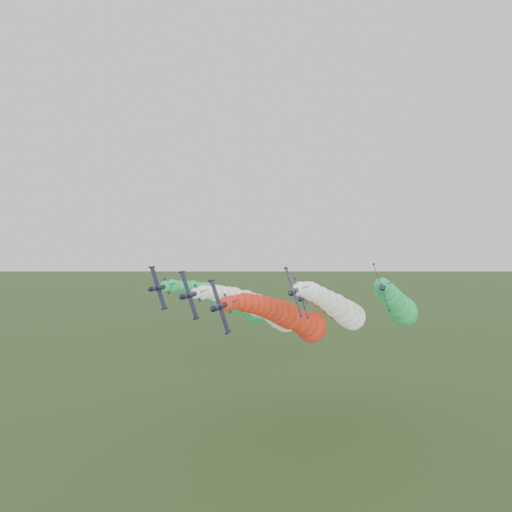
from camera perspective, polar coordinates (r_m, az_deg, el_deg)
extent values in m
cylinder|color=#121536|center=(78.51, -4.03, -5.72)|extent=(1.23, 7.98, 1.23)
cone|color=#121536|center=(74.06, -5.11, -6.12)|extent=(1.12, 1.60, 1.12)
cone|color=black|center=(82.65, -3.13, -5.38)|extent=(1.12, 0.80, 1.12)
ellipsoid|color=black|center=(76.71, -4.18, -5.79)|extent=(0.73, 1.67, 0.86)
cube|color=#121536|center=(78.38, -4.16, -5.76)|extent=(2.79, 1.69, 8.11)
cylinder|color=#121536|center=(78.43, -5.10, -2.79)|extent=(0.49, 2.31, 0.49)
cylinder|color=#121536|center=(78.57, -3.21, -8.72)|extent=(0.49, 2.31, 0.49)
cube|color=#121536|center=(81.41, -2.67, -5.25)|extent=(1.98, 1.33, 0.76)
cube|color=#121536|center=(81.67, -3.24, -5.43)|extent=(1.15, 0.98, 3.23)
sphere|color=red|center=(81.46, -3.38, -5.48)|extent=(2.42, 2.42, 2.42)
sphere|color=red|center=(84.81, -2.68, -5.33)|extent=(2.53, 2.53, 2.53)
sphere|color=red|center=(88.17, -2.00, -5.29)|extent=(2.85, 2.85, 2.85)
sphere|color=red|center=(91.54, -1.32, -5.33)|extent=(3.58, 3.58, 3.58)
sphere|color=red|center=(94.92, -0.65, -5.42)|extent=(3.85, 3.85, 3.85)
sphere|color=red|center=(98.30, 0.01, -5.55)|extent=(4.03, 4.03, 4.03)
sphere|color=red|center=(101.69, 0.66, -5.72)|extent=(4.36, 4.36, 4.36)
sphere|color=red|center=(105.09, 1.31, -5.92)|extent=(4.78, 4.78, 4.78)
sphere|color=red|center=(108.49, 1.96, -6.14)|extent=(4.98, 4.98, 4.98)
sphere|color=red|center=(111.91, 2.59, -6.38)|extent=(5.51, 5.51, 5.51)
sphere|color=red|center=(115.34, 3.23, -6.64)|extent=(5.97, 5.97, 5.97)
sphere|color=red|center=(118.77, 3.86, -6.90)|extent=(6.19, 6.19, 6.19)
sphere|color=red|center=(122.23, 4.48, -7.18)|extent=(5.47, 5.47, 5.47)
sphere|color=red|center=(125.70, 5.10, -7.47)|extent=(5.91, 5.91, 5.91)
sphere|color=red|center=(129.18, 5.72, -7.77)|extent=(6.29, 6.29, 6.29)
sphere|color=red|center=(132.68, 6.34, -8.07)|extent=(8.06, 8.06, 8.06)
cylinder|color=#121536|center=(88.39, -7.52, -4.42)|extent=(1.23, 7.98, 1.23)
cone|color=#121536|center=(84.03, -8.66, -4.69)|extent=(1.12, 1.60, 1.12)
cone|color=black|center=(92.45, -6.57, -4.18)|extent=(1.12, 0.80, 1.12)
ellipsoid|color=black|center=(86.61, -7.73, -4.45)|extent=(0.73, 1.67, 0.86)
cube|color=#121536|center=(88.27, -7.64, -4.45)|extent=(2.79, 1.69, 8.11)
cylinder|color=#121536|center=(88.48, -8.46, -1.82)|extent=(0.49, 2.31, 0.49)
cylinder|color=#121536|center=(88.28, -6.81, -7.09)|extent=(0.49, 2.31, 0.49)
cube|color=#121536|center=(91.19, -6.20, -4.05)|extent=(1.98, 1.33, 0.76)
cube|color=#121536|center=(91.49, -6.70, -4.21)|extent=(1.15, 0.98, 3.23)
sphere|color=white|center=(91.29, -6.83, -4.25)|extent=(2.02, 2.02, 2.02)
sphere|color=white|center=(94.58, -6.09, -4.16)|extent=(2.75, 2.75, 2.75)
sphere|color=white|center=(97.87, -5.35, -4.17)|extent=(2.64, 2.64, 2.64)
sphere|color=white|center=(101.17, -4.63, -4.24)|extent=(3.33, 3.33, 3.33)
sphere|color=white|center=(104.48, -3.92, -4.36)|extent=(3.52, 3.52, 3.52)
sphere|color=white|center=(107.79, -3.22, -4.52)|extent=(3.82, 3.82, 3.82)
sphere|color=white|center=(111.10, -2.52, -4.71)|extent=(4.37, 4.37, 4.37)
sphere|color=white|center=(114.42, -1.84, -4.93)|extent=(4.14, 4.14, 4.14)
sphere|color=white|center=(117.75, -1.16, -5.16)|extent=(5.10, 5.10, 5.10)
sphere|color=white|center=(121.09, -0.48, -5.41)|extent=(5.08, 5.08, 5.08)
sphere|color=white|center=(124.44, 0.19, -5.68)|extent=(5.66, 5.66, 5.66)
sphere|color=white|center=(127.80, 0.85, -5.96)|extent=(5.33, 5.33, 5.33)
sphere|color=white|center=(131.17, 1.51, -6.25)|extent=(5.28, 5.28, 5.28)
sphere|color=white|center=(134.55, 2.16, -6.54)|extent=(6.37, 6.37, 6.37)
sphere|color=white|center=(137.95, 2.81, -6.85)|extent=(7.31, 7.31, 7.31)
sphere|color=white|center=(141.37, 3.46, -7.16)|extent=(7.60, 7.60, 7.60)
cylinder|color=#121536|center=(85.90, 4.44, -4.04)|extent=(1.23, 7.98, 1.23)
cone|color=#121536|center=(81.28, 3.93, -4.32)|extent=(1.12, 1.60, 1.12)
cone|color=black|center=(90.19, 4.86, -3.80)|extent=(1.12, 0.80, 1.12)
ellipsoid|color=black|center=(84.10, 4.48, -4.07)|extent=(0.73, 1.67, 0.86)
cube|color=#121536|center=(85.75, 4.34, -4.07)|extent=(2.79, 1.69, 8.11)
cylinder|color=#121536|center=(85.71, 3.45, -1.37)|extent=(0.49, 2.31, 0.49)
cylinder|color=#121536|center=(86.00, 5.22, -6.77)|extent=(0.49, 2.31, 0.49)
cube|color=#121536|center=(89.06, 5.39, -3.66)|extent=(1.98, 1.33, 0.76)
cube|color=#121536|center=(89.20, 4.85, -3.83)|extent=(1.15, 0.98, 3.23)
sphere|color=white|center=(88.96, 4.74, -3.87)|extent=(2.12, 2.12, 2.12)
sphere|color=white|center=(92.43, 5.08, -3.78)|extent=(2.78, 2.78, 2.78)
sphere|color=white|center=(95.89, 5.44, -3.80)|extent=(2.75, 2.75, 2.75)
sphere|color=white|center=(99.37, 5.80, -3.88)|extent=(3.37, 3.37, 3.37)
sphere|color=white|center=(102.84, 6.18, -4.01)|extent=(3.91, 3.91, 3.91)
sphere|color=white|center=(106.33, 6.57, -4.18)|extent=(4.01, 4.01, 4.01)
sphere|color=white|center=(109.81, 6.97, -4.37)|extent=(3.77, 3.77, 3.77)
sphere|color=white|center=(113.31, 7.38, -4.59)|extent=(4.39, 4.39, 4.39)
sphere|color=white|center=(116.81, 7.80, -4.83)|extent=(4.28, 4.28, 4.28)
sphere|color=white|center=(120.32, 8.23, -5.08)|extent=(5.02, 5.02, 5.02)
sphere|color=white|center=(123.84, 8.66, -5.35)|extent=(4.90, 4.90, 4.90)
sphere|color=white|center=(127.37, 9.10, -5.63)|extent=(6.01, 6.01, 6.01)
sphere|color=white|center=(130.91, 9.55, -5.92)|extent=(5.36, 5.36, 5.36)
sphere|color=white|center=(134.46, 10.00, -6.22)|extent=(6.64, 6.64, 6.64)
sphere|color=white|center=(138.04, 10.46, -6.52)|extent=(7.21, 7.21, 7.21)
sphere|color=white|center=(141.62, 10.92, -6.83)|extent=(7.46, 7.46, 7.46)
cylinder|color=#121536|center=(100.02, -11.01, -3.56)|extent=(1.23, 7.98, 1.23)
cone|color=#121536|center=(95.76, -12.16, -3.76)|extent=(1.12, 1.60, 1.12)
cone|color=black|center=(103.98, -10.02, -3.38)|extent=(1.12, 0.80, 1.12)
ellipsoid|color=black|center=(98.26, -11.25, -3.57)|extent=(0.73, 1.67, 0.86)
cube|color=#121536|center=(99.91, -11.11, -3.58)|extent=(2.79, 1.69, 8.11)
cylinder|color=#121536|center=(100.24, -11.82, -1.26)|extent=(0.49, 2.31, 0.49)
cylinder|color=#121536|center=(99.76, -10.40, -5.92)|extent=(0.49, 2.31, 0.49)
cube|color=#121536|center=(102.69, -9.74, -3.26)|extent=(1.98, 1.33, 0.76)
cube|color=#121536|center=(103.04, -10.17, -3.40)|extent=(1.15, 0.98, 3.23)
sphere|color=green|center=(102.85, -10.30, -3.43)|extent=(2.33, 2.33, 2.33)
sphere|color=green|center=(106.06, -9.52, -3.38)|extent=(2.80, 2.80, 2.80)
sphere|color=green|center=(109.27, -8.77, -3.42)|extent=(2.44, 2.44, 2.44)
sphere|color=green|center=(112.49, -8.02, -3.51)|extent=(2.85, 2.85, 2.85)
sphere|color=green|center=(115.71, -7.28, -3.64)|extent=(3.56, 3.56, 3.56)
sphere|color=green|center=(118.94, -6.56, -3.81)|extent=(3.51, 3.51, 3.51)
sphere|color=green|center=(122.17, -5.84, -4.00)|extent=(4.35, 4.35, 4.35)
sphere|color=green|center=(125.40, -5.13, -4.22)|extent=(4.62, 4.62, 4.62)
sphere|color=green|center=(128.64, -4.42, -4.45)|extent=(5.26, 5.26, 5.26)
sphere|color=green|center=(131.88, -3.72, -4.70)|extent=(5.66, 5.66, 5.66)
sphere|color=green|center=(135.14, -3.03, -4.97)|extent=(5.11, 5.11, 5.11)
sphere|color=green|center=(138.40, -2.34, -5.25)|extent=(6.51, 6.51, 6.51)
sphere|color=green|center=(141.68, -1.66, -5.53)|extent=(6.20, 6.20, 6.20)
sphere|color=green|center=(144.97, -0.98, -5.83)|extent=(5.71, 5.71, 5.71)
sphere|color=green|center=(148.27, -0.31, -6.13)|extent=(7.10, 7.10, 7.10)
sphere|color=green|center=(151.59, 0.36, -6.44)|extent=(6.69, 6.69, 6.69)
cylinder|color=#121536|center=(91.62, 14.21, -3.41)|extent=(1.23, 7.98, 1.23)
cone|color=#121536|center=(86.93, 14.27, -3.64)|extent=(1.12, 1.60, 1.12)
cone|color=black|center=(95.95, 14.16, -3.21)|extent=(1.12, 0.80, 1.12)
ellipsoid|color=black|center=(89.85, 14.45, -3.42)|extent=(0.73, 1.67, 0.86)
cube|color=#121536|center=(91.44, 14.13, -3.44)|extent=(2.79, 1.69, 8.11)
cylinder|color=#121536|center=(91.21, 13.30, -0.91)|extent=(0.49, 2.31, 0.49)
cylinder|color=#121536|center=(91.87, 14.97, -5.96)|extent=(0.49, 2.31, 0.49)
cube|color=#121536|center=(94.98, 14.76, -3.06)|extent=(1.98, 1.33, 0.76)
cube|color=#121536|center=(94.98, 14.25, -3.23)|extent=(1.15, 0.98, 3.23)
sphere|color=green|center=(94.71, 14.18, -3.27)|extent=(2.19, 2.19, 2.19)
sphere|color=green|center=(98.22, 14.16, -3.21)|extent=(2.26, 2.26, 2.26)
sphere|color=green|center=(101.74, 14.18, -3.24)|extent=(2.99, 2.99, 2.99)
sphere|color=green|center=(105.26, 14.24, -3.33)|extent=(3.40, 3.40, 3.40)
sphere|color=green|center=(108.80, 14.33, -3.47)|extent=(3.63, 3.63, 3.63)
sphere|color=green|center=(112.34, 14.44, -3.64)|extent=(3.90, 3.90, 3.90)
sphere|color=green|center=(115.89, 14.58, -3.84)|extent=(4.58, 4.58, 4.58)
sphere|color=green|center=(119.46, 14.75, -4.06)|extent=(3.98, 3.98, 3.98)
sphere|color=green|center=(123.03, 14.94, -4.30)|extent=(5.11, 5.11, 5.11)
sphere|color=green|center=(126.62, 15.14, -4.56)|extent=(5.55, 5.55, 5.55)
sphere|color=green|center=(130.21, 15.37, -4.82)|extent=(5.70, 5.70, 5.70)
sphere|color=green|center=(133.83, 15.61, -5.10)|extent=(5.58, 5.58, 5.58)
sphere|color=green|center=(137.45, 15.87, -5.39)|extent=(6.53, 6.53, 6.53)
sphere|color=green|center=(141.09, 16.14, -5.68)|extent=(6.58, 6.58, 6.58)
sphere|color=green|center=(144.75, 16.43, -5.98)|extent=(7.57, 7.57, 7.57)
sphere|color=green|center=(148.43, 16.72, -6.28)|extent=(6.81, 6.81, 6.81)
cylinder|color=#121536|center=(103.66, 5.33, -4.72)|extent=(1.23, 7.98, 1.23)
cone|color=#121536|center=(99.03, 4.96, -4.99)|extent=(1.12, 1.60, 1.12)
cone|color=black|center=(107.95, 5.64, -4.50)|extent=(1.12, 0.80, 1.12)
ellipsoid|color=black|center=(101.85, 5.38, -4.76)|extent=(0.73, 1.67, 0.86)
cube|color=#121536|center=(103.51, 5.24, -4.76)|extent=(2.79, 1.69, 8.11)
cylinder|color=#121536|center=(103.38, 4.51, -2.52)|extent=(0.49, 2.31, 0.49)
cylinder|color=#121536|center=(103.81, 5.98, -6.99)|extent=(0.49, 2.31, 0.49)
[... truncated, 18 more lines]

